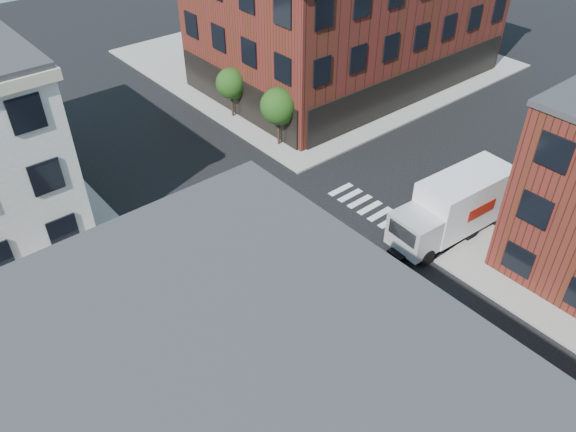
% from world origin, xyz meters
% --- Properties ---
extents(ground, '(120.00, 120.00, 0.00)m').
position_xyz_m(ground, '(0.00, 0.00, 0.00)').
color(ground, black).
rests_on(ground, ground).
extents(sidewalk_ne, '(30.00, 30.00, 0.15)m').
position_xyz_m(sidewalk_ne, '(21.00, 21.00, 0.07)').
color(sidewalk_ne, gray).
rests_on(sidewalk_ne, ground).
extents(building_ne, '(25.00, 16.00, 12.00)m').
position_xyz_m(building_ne, '(20.50, 16.00, 6.00)').
color(building_ne, '#4C1E13').
rests_on(building_ne, ground).
extents(tree_near, '(2.69, 2.69, 4.49)m').
position_xyz_m(tree_near, '(7.56, 9.98, 3.16)').
color(tree_near, black).
rests_on(tree_near, ground).
extents(tree_far, '(2.43, 2.43, 4.07)m').
position_xyz_m(tree_far, '(7.56, 15.98, 2.87)').
color(tree_far, black).
rests_on(tree_far, ground).
extents(signal_pole, '(1.29, 1.24, 4.60)m').
position_xyz_m(signal_pole, '(-6.72, -6.68, 2.86)').
color(signal_pole, black).
rests_on(signal_pole, ground).
extents(box_truck, '(8.71, 3.17, 3.87)m').
position_xyz_m(box_truck, '(8.85, -4.89, 2.02)').
color(box_truck, silver).
rests_on(box_truck, ground).
extents(traffic_cone, '(0.39, 0.39, 0.68)m').
position_xyz_m(traffic_cone, '(-5.70, -5.70, 0.33)').
color(traffic_cone, '#E7560A').
rests_on(traffic_cone, ground).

